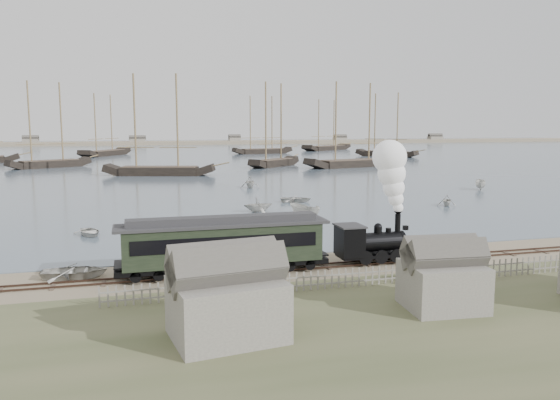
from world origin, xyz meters
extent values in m
plane|color=gray|center=(0.00, 0.00, 0.00)|extent=(600.00, 600.00, 0.00)
cube|color=#495969|center=(0.00, 170.00, 0.03)|extent=(600.00, 336.00, 0.06)
cube|color=#3C2A21|center=(0.00, -2.50, 0.10)|extent=(120.00, 0.08, 0.12)
cube|color=#3C2A21|center=(0.00, -1.50, 0.10)|extent=(120.00, 0.08, 0.12)
cube|color=#45372C|center=(0.00, -2.00, 0.03)|extent=(120.00, 1.80, 0.06)
cube|color=tan|center=(0.00, 250.00, 0.00)|extent=(500.00, 20.00, 1.80)
cube|color=black|center=(3.09, -2.00, 0.66)|extent=(6.21, 1.83, 0.23)
cylinder|color=black|center=(2.73, -2.00, 1.58)|extent=(3.84, 1.37, 1.37)
cube|color=black|center=(0.72, -2.00, 1.76)|extent=(1.64, 2.01, 2.10)
cube|color=#2F2F32|center=(0.72, -2.00, 2.86)|extent=(1.83, 2.19, 0.11)
cylinder|color=black|center=(4.46, -2.00, 2.81)|extent=(0.40, 0.40, 1.46)
sphere|color=black|center=(2.91, -2.00, 2.65)|extent=(0.58, 0.58, 0.58)
cone|color=black|center=(6.02, -2.00, 0.57)|extent=(1.28, 1.83, 1.83)
cube|color=black|center=(5.10, -2.00, 2.49)|extent=(0.32, 0.32, 0.32)
cube|color=black|center=(-8.31, -2.00, 0.71)|extent=(14.08, 2.31, 0.35)
cube|color=black|center=(-8.31, -2.00, 2.12)|extent=(13.07, 2.51, 2.51)
cube|color=black|center=(-8.31, -3.28, 2.37)|extent=(12.07, 0.06, 0.91)
cube|color=black|center=(-8.31, -0.72, 2.37)|extent=(12.07, 0.06, 0.91)
cube|color=#2F2F32|center=(-8.31, -2.00, 3.43)|extent=(14.08, 2.72, 0.18)
cube|color=#2F2F32|center=(-8.31, -2.00, 3.73)|extent=(12.57, 1.21, 0.45)
imported|color=beige|center=(-17.86, -0.28, 0.43)|extent=(3.20, 4.32, 0.86)
imported|color=beige|center=(-17.86, 13.75, 0.40)|extent=(3.89, 3.30, 0.69)
imported|color=beige|center=(-0.17, 22.80, 0.92)|extent=(3.10, 3.51, 1.73)
imported|color=beige|center=(3.53, 17.07, 0.85)|extent=(4.36, 3.32, 1.59)
imported|color=beige|center=(6.36, 29.39, 0.47)|extent=(3.84, 4.58, 0.81)
imported|color=beige|center=(23.32, 21.26, 0.75)|extent=(3.42, 3.32, 1.37)
imported|color=beige|center=(37.74, 34.90, 0.82)|extent=(4.10, 3.39, 1.52)
imported|color=beige|center=(4.10, 46.84, 0.98)|extent=(3.87, 3.46, 1.83)
camera|label=1|loc=(-14.13, -37.27, 9.91)|focal=35.00mm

